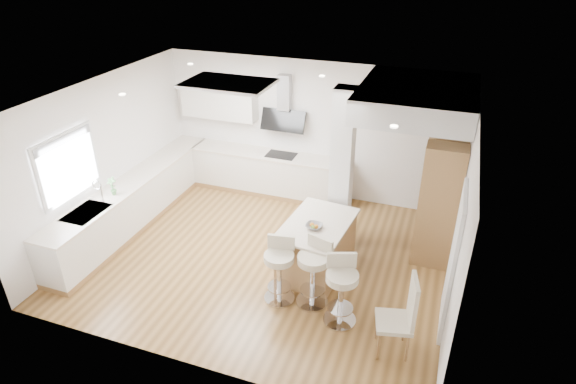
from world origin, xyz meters
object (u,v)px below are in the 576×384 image
at_px(bar_stool_c, 341,287).
at_px(peninsula, 317,246).
at_px(bar_stool_a, 279,267).
at_px(dining_chair, 403,314).
at_px(bar_stool_b, 314,269).

bearing_deg(bar_stool_c, peninsula, 102.86).
relative_size(bar_stool_a, dining_chair, 0.88).
xyz_separation_m(bar_stool_b, bar_stool_c, (0.47, -0.24, -0.01)).
height_order(bar_stool_b, bar_stool_c, bar_stool_b).
xyz_separation_m(bar_stool_a, dining_chair, (1.85, -0.44, 0.04)).
bearing_deg(bar_stool_c, bar_stool_b, 133.18).
height_order(bar_stool_a, bar_stool_c, bar_stool_c).
relative_size(bar_stool_b, dining_chair, 0.91).
relative_size(bar_stool_c, dining_chair, 0.90).
distance_m(bar_stool_b, dining_chair, 1.45).
bearing_deg(dining_chair, peninsula, 125.74).
relative_size(peninsula, bar_stool_a, 1.48).
height_order(peninsula, bar_stool_b, bar_stool_b).
bearing_deg(peninsula, bar_stool_b, -70.83).
bearing_deg(bar_stool_a, dining_chair, -23.02).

